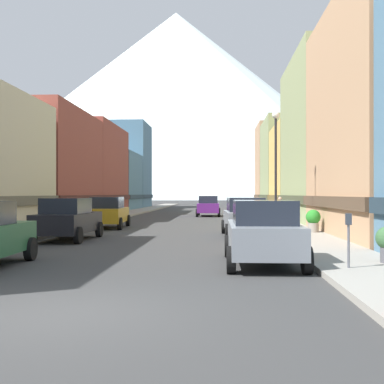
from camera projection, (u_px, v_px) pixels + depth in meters
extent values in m
plane|color=#353535|center=(59.00, 314.00, 8.31)|extent=(400.00, 400.00, 0.00)
cube|color=gray|center=(116.00, 216.00, 43.61)|extent=(2.50, 100.00, 0.15)
cube|color=gray|center=(263.00, 216.00, 42.92)|extent=(2.50, 100.00, 0.15)
cube|color=brown|center=(44.00, 165.00, 38.25)|extent=(6.08, 12.24, 8.17)
cube|color=#3B1B16|center=(44.00, 199.00, 38.25)|extent=(6.38, 12.24, 0.50)
cube|color=brown|center=(75.00, 170.00, 50.67)|extent=(8.44, 12.34, 8.70)
cube|color=#3B1B16|center=(75.00, 197.00, 50.66)|extent=(8.74, 12.34, 0.50)
cube|color=slate|center=(102.00, 181.00, 62.18)|extent=(8.35, 10.08, 6.91)
cube|color=#22333F|center=(102.00, 197.00, 62.17)|extent=(8.65, 10.08, 0.50)
cube|color=slate|center=(115.00, 166.00, 71.90)|extent=(9.28, 8.65, 11.79)
cube|color=#22333F|center=(115.00, 196.00, 71.89)|extent=(9.58, 8.65, 0.50)
cube|color=#8C9966|center=(353.00, 140.00, 35.08)|extent=(8.40, 12.39, 11.25)
cube|color=#3F442D|center=(353.00, 199.00, 35.06)|extent=(8.70, 12.39, 0.50)
cube|color=#D8B259|center=(315.00, 170.00, 46.35)|extent=(7.49, 9.55, 8.14)
cube|color=brown|center=(315.00, 198.00, 46.34)|extent=(7.79, 9.55, 0.50)
cube|color=#8C9966|center=(298.00, 166.00, 57.02)|extent=(7.59, 11.00, 10.17)
cube|color=#3F442D|center=(298.00, 197.00, 57.01)|extent=(7.89, 11.00, 0.50)
cube|color=tan|center=(284.00, 167.00, 67.42)|extent=(7.13, 8.79, 11.05)
cube|color=brown|center=(284.00, 197.00, 67.41)|extent=(7.43, 8.79, 0.50)
cylinder|color=black|center=(31.00, 249.00, 15.02)|extent=(0.25, 0.69, 0.68)
cube|color=black|center=(68.00, 223.00, 21.62)|extent=(1.90, 4.43, 0.80)
cube|color=#1E232D|center=(66.00, 206.00, 21.37)|extent=(1.63, 2.22, 0.64)
cylinder|color=black|center=(60.00, 229.00, 23.33)|extent=(0.23, 0.68, 0.68)
cylinder|color=black|center=(99.00, 229.00, 23.20)|extent=(0.23, 0.68, 0.68)
cylinder|color=black|center=(32.00, 235.00, 20.03)|extent=(0.23, 0.68, 0.68)
cylinder|color=black|center=(78.00, 235.00, 19.91)|extent=(0.23, 0.68, 0.68)
cube|color=#B28419|center=(108.00, 215.00, 29.34)|extent=(2.05, 4.48, 0.80)
cube|color=#1E232D|center=(107.00, 203.00, 29.09)|extent=(1.70, 2.27, 0.64)
cylinder|color=black|center=(98.00, 220.00, 31.00)|extent=(0.25, 0.69, 0.68)
cylinder|color=black|center=(128.00, 220.00, 30.98)|extent=(0.25, 0.69, 0.68)
cylinder|color=black|center=(86.00, 224.00, 27.70)|extent=(0.25, 0.69, 0.68)
cylinder|color=black|center=(120.00, 224.00, 27.68)|extent=(0.25, 0.69, 0.68)
cube|color=slate|center=(263.00, 238.00, 14.13)|extent=(1.86, 4.41, 0.80)
cube|color=#1E232D|center=(264.00, 212.00, 13.88)|extent=(1.61, 2.21, 0.64)
cylinder|color=black|center=(228.00, 246.00, 15.82)|extent=(0.22, 0.68, 0.68)
cylinder|color=black|center=(288.00, 246.00, 15.73)|extent=(0.22, 0.68, 0.68)
cylinder|color=black|center=(231.00, 260.00, 12.53)|extent=(0.22, 0.68, 0.68)
cylinder|color=black|center=(307.00, 260.00, 12.44)|extent=(0.22, 0.68, 0.68)
cube|color=slate|center=(246.00, 220.00, 23.56)|extent=(2.04, 4.48, 0.80)
cube|color=#1E232D|center=(245.00, 204.00, 23.81)|extent=(1.70, 2.27, 0.64)
cylinder|color=black|center=(271.00, 232.00, 21.90)|extent=(0.25, 0.69, 0.68)
cylinder|color=black|center=(228.00, 232.00, 21.91)|extent=(0.25, 0.69, 0.68)
cylinder|color=black|center=(261.00, 227.00, 25.20)|extent=(0.25, 0.69, 0.68)
cylinder|color=black|center=(224.00, 227.00, 25.21)|extent=(0.25, 0.69, 0.68)
cube|color=#591E72|center=(208.00, 208.00, 44.74)|extent=(1.84, 4.40, 0.80)
cube|color=#1E232D|center=(208.00, 200.00, 44.49)|extent=(1.60, 2.20, 0.64)
cylinder|color=black|center=(199.00, 212.00, 46.43)|extent=(0.22, 0.68, 0.68)
cylinder|color=black|center=(219.00, 212.00, 46.33)|extent=(0.22, 0.68, 0.68)
cylinder|color=black|center=(197.00, 213.00, 43.14)|extent=(0.22, 0.68, 0.68)
cylinder|color=black|center=(219.00, 213.00, 43.04)|extent=(0.22, 0.68, 0.68)
cylinder|color=#595960|center=(349.00, 246.00, 12.49)|extent=(0.06, 0.06, 1.05)
cube|color=#33383F|center=(348.00, 219.00, 12.49)|extent=(0.14, 0.10, 0.28)
cylinder|color=gray|center=(313.00, 227.00, 24.10)|extent=(0.51, 0.51, 0.44)
sphere|color=#278027|center=(313.00, 217.00, 24.10)|extent=(0.69, 0.69, 0.69)
cylinder|color=brown|center=(9.00, 229.00, 23.30)|extent=(0.50, 0.50, 0.41)
sphere|color=#326F37|center=(9.00, 220.00, 23.30)|extent=(0.45, 0.45, 0.45)
cylinder|color=navy|center=(280.00, 212.00, 31.06)|extent=(0.36, 0.36, 1.40)
sphere|color=tan|center=(280.00, 199.00, 31.06)|extent=(0.22, 0.22, 0.22)
cylinder|color=black|center=(276.00, 175.00, 25.13)|extent=(0.12, 0.12, 5.50)
sphere|color=white|center=(276.00, 115.00, 25.14)|extent=(0.36, 0.36, 0.36)
cone|color=silver|center=(176.00, 105.00, 269.22)|extent=(229.55, 229.55, 97.36)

